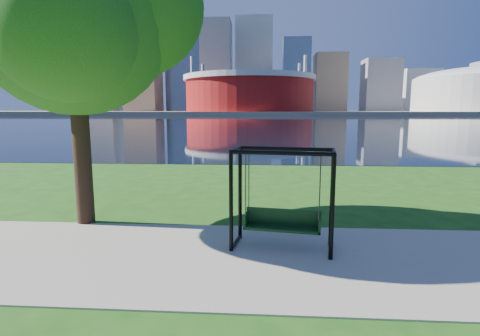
{
  "coord_description": "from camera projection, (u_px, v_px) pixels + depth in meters",
  "views": [
    {
      "loc": [
        0.23,
        -7.35,
        2.85
      ],
      "look_at": [
        -0.26,
        0.0,
        1.71
      ],
      "focal_mm": 28.0,
      "sensor_mm": 36.0,
      "label": 1
    }
  ],
  "objects": [
    {
      "name": "park_tree",
      "position": [
        72.0,
        10.0,
        8.81
      ],
      "size": [
        6.0,
        5.42,
        7.46
      ],
      "color": "black",
      "rests_on": "ground"
    },
    {
      "name": "far_bank",
      "position": [
        265.0,
        112.0,
        309.25
      ],
      "size": [
        900.0,
        228.0,
        2.0
      ],
      "primitive_type": "cube",
      "color": "#937F60",
      "rests_on": "ground"
    },
    {
      "name": "river",
      "position": [
        264.0,
        120.0,
        108.27
      ],
      "size": [
        900.0,
        180.0,
        0.02
      ],
      "primitive_type": "cube",
      "color": "black",
      "rests_on": "ground"
    },
    {
      "name": "path",
      "position": [
        252.0,
        259.0,
        7.21
      ],
      "size": [
        120.0,
        4.0,
        0.03
      ],
      "primitive_type": "cube",
      "color": "#9E937F",
      "rests_on": "ground"
    },
    {
      "name": "swing",
      "position": [
        283.0,
        201.0,
        7.62
      ],
      "size": [
        2.15,
        1.19,
        2.09
      ],
      "rotation": [
        0.0,
        0.0,
        -0.16
      ],
      "color": "black",
      "rests_on": "ground"
    },
    {
      "name": "stadium",
      "position": [
        249.0,
        92.0,
        237.88
      ],
      "size": [
        83.0,
        83.0,
        32.0
      ],
      "color": "maroon",
      "rests_on": "far_bank"
    },
    {
      "name": "ground",
      "position": [
        253.0,
        250.0,
        7.7
      ],
      "size": [
        900.0,
        900.0,
        0.0
      ],
      "primitive_type": "plane",
      "color": "#1E5114",
      "rests_on": "ground"
    },
    {
      "name": "skyline",
      "position": [
        260.0,
        71.0,
        317.39
      ],
      "size": [
        392.0,
        66.0,
        96.5
      ],
      "color": "gray",
      "rests_on": "far_bank"
    }
  ]
}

